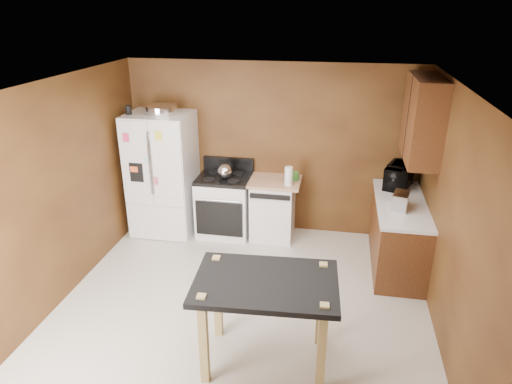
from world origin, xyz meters
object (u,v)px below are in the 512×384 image
(green_canister, at_px, (295,176))
(island, at_px, (266,293))
(pen_cup, at_px, (128,110))
(microwave, at_px, (399,176))
(refrigerator, at_px, (163,174))
(kettle, at_px, (225,172))
(toaster, at_px, (401,201))
(paper_towel, at_px, (289,176))
(dishwasher, at_px, (273,208))
(gas_range, at_px, (225,204))
(roasting_pan, at_px, (161,109))

(green_canister, relative_size, island, 0.09)
(pen_cup, height_order, microwave, pen_cup)
(green_canister, relative_size, refrigerator, 0.06)
(kettle, xyz_separation_m, toaster, (2.36, -0.62, -0.00))
(paper_towel, height_order, microwave, microwave)
(dishwasher, bearing_deg, refrigerator, -177.01)
(green_canister, xyz_separation_m, toaster, (1.36, -0.77, 0.06))
(gas_range, xyz_separation_m, island, (1.04, -2.54, 0.32))
(refrigerator, height_order, gas_range, refrigerator)
(dishwasher, relative_size, island, 0.66)
(pen_cup, relative_size, paper_towel, 0.48)
(green_canister, distance_m, dishwasher, 0.59)
(green_canister, bearing_deg, microwave, -1.10)
(kettle, bearing_deg, paper_towel, -3.51)
(pen_cup, height_order, toaster, pen_cup)
(kettle, distance_m, gas_range, 0.55)
(kettle, height_order, paper_towel, paper_towel)
(pen_cup, bearing_deg, kettle, 4.99)
(green_canister, relative_size, microwave, 0.22)
(kettle, distance_m, island, 2.68)
(toaster, bearing_deg, paper_towel, 172.67)
(paper_towel, xyz_separation_m, microwave, (1.48, 0.19, 0.03))
(gas_range, bearing_deg, island, -67.83)
(island, bearing_deg, microwave, 61.76)
(refrigerator, bearing_deg, kettle, -0.31)
(green_canister, relative_size, dishwasher, 0.13)
(pen_cup, bearing_deg, green_canister, 6.74)
(paper_towel, bearing_deg, kettle, 176.49)
(toaster, distance_m, gas_range, 2.54)
(roasting_pan, relative_size, gas_range, 0.41)
(toaster, xyz_separation_m, refrigerator, (-3.30, 0.62, -0.10))
(toaster, bearing_deg, kettle, 179.32)
(pen_cup, xyz_separation_m, paper_towel, (2.24, 0.06, -0.84))
(green_canister, xyz_separation_m, island, (0.01, -2.63, -0.17))
(kettle, relative_size, gas_range, 0.19)
(microwave, bearing_deg, green_canister, 109.18)
(green_canister, height_order, island, green_canister)
(island, bearing_deg, toaster, 53.95)
(kettle, height_order, green_canister, kettle)
(pen_cup, relative_size, green_canister, 1.07)
(roasting_pan, relative_size, pen_cup, 3.62)
(roasting_pan, height_order, pen_cup, pen_cup)
(refrigerator, bearing_deg, dishwasher, 2.99)
(microwave, height_order, refrigerator, refrigerator)
(toaster, height_order, microwave, microwave)
(gas_range, bearing_deg, dishwasher, 1.94)
(roasting_pan, xyz_separation_m, gas_range, (0.86, 0.04, -1.39))
(pen_cup, distance_m, island, 3.48)
(pen_cup, height_order, dishwasher, pen_cup)
(green_canister, height_order, refrigerator, refrigerator)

